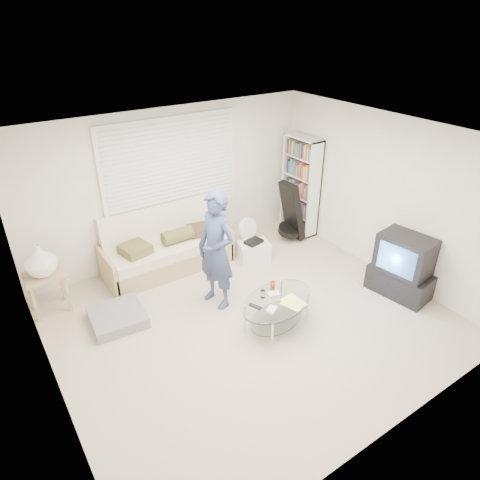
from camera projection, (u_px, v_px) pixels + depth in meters
ground at (250, 319)px, 5.93m from camera, size 5.00×5.00×0.00m
room_shell at (230, 199)px, 5.50m from camera, size 5.02×4.52×2.51m
window_blinds at (172, 168)px, 6.79m from camera, size 2.32×0.08×1.62m
futon_sofa at (167, 249)px, 6.97m from camera, size 2.07×0.84×1.01m
grey_floor_pillow at (118, 317)px, 5.84m from camera, size 0.75×0.75×0.16m
side_table at (41, 263)px, 5.74m from camera, size 0.53×0.43×1.05m
bookshelf at (300, 186)px, 7.88m from camera, size 0.29×0.77×1.82m
guitar_case at (291, 215)px, 7.71m from camera, size 0.44×0.42×1.11m
floor_fan at (247, 232)px, 7.42m from camera, size 0.39×0.26×0.64m
storage_bin at (254, 251)px, 7.27m from camera, size 0.59×0.48×0.36m
tv_unit at (402, 267)px, 6.24m from camera, size 0.60×0.94×0.96m
coffee_table at (277, 305)px, 5.65m from camera, size 1.28×0.98×0.54m
standing_person at (216, 251)px, 5.86m from camera, size 0.55×0.71×1.73m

